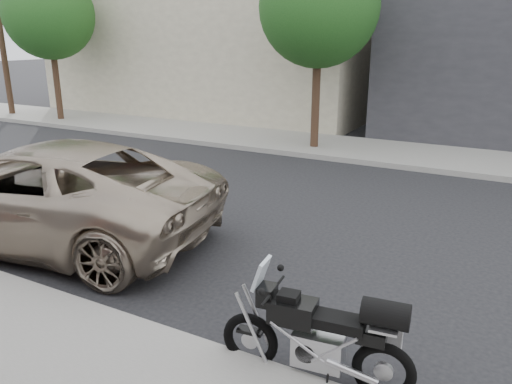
# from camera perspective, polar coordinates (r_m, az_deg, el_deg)

# --- Properties ---
(ground) EXTENTS (120.00, 120.00, 0.00)m
(ground) POSITION_cam_1_polar(r_m,az_deg,el_deg) (9.35, 4.17, -3.79)
(ground) COLOR black
(ground) RESTS_ON ground
(far_sidewalk) EXTENTS (44.00, 3.00, 0.15)m
(far_sidewalk) POSITION_cam_1_polar(r_m,az_deg,el_deg) (15.26, 14.34, 4.42)
(far_sidewalk) COLOR gray
(far_sidewalk) RESTS_ON ground
(far_building_cream) EXTENTS (14.00, 11.00, 8.00)m
(far_building_cream) POSITION_cam_1_polar(r_m,az_deg,el_deg) (24.86, -2.00, 18.92)
(far_building_cream) COLOR #A69D85
(far_building_cream) RESTS_ON ground
(street_tree_mid) EXTENTS (3.40, 3.40, 5.70)m
(street_tree_mid) POSITION_cam_1_polar(r_m,az_deg,el_deg) (15.04, 7.21, 20.24)
(street_tree_mid) COLOR #3D291B
(street_tree_mid) RESTS_ON far_sidewalk
(street_tree_right) EXTENTS (3.40, 3.40, 5.70)m
(street_tree_right) POSITION_cam_1_polar(r_m,az_deg,el_deg) (21.66, -22.60, 18.25)
(street_tree_right) COLOR #3D291B
(street_tree_right) RESTS_ON far_sidewalk
(utility_pole) EXTENTS (0.24, 0.24, 6.70)m
(utility_pole) POSITION_cam_1_polar(r_m,az_deg,el_deg) (24.01, -27.17, 15.96)
(utility_pole) COLOR #3D291B
(utility_pole) RESTS_ON far_sidewalk
(motorcycle) EXTENTS (2.01, 0.79, 1.27)m
(motorcycle) POSITION_cam_1_polar(r_m,az_deg,el_deg) (5.19, 8.25, -15.95)
(motorcycle) COLOR black
(motorcycle) RESTS_ON ground
(minivan) EXTENTS (6.45, 3.72, 1.69)m
(minivan) POSITION_cam_1_polar(r_m,az_deg,el_deg) (9.21, -23.26, 0.00)
(minivan) COLOR tan
(minivan) RESTS_ON ground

